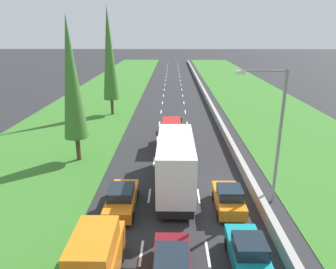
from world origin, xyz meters
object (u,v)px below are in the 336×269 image
at_px(teal_hatchback_right_lane, 248,252).
at_px(orange_van_left_lane, 96,260).
at_px(maroon_sedan_centre_lane, 172,267).
at_px(orange_sedan_left_lane, 122,198).
at_px(white_box_truck_centre_lane, 175,161).
at_px(poplar_tree_third, 109,54).
at_px(red_van_centre_lane, 172,134).
at_px(poplar_tree_second, 71,79).
at_px(street_light_mast, 275,129).
at_px(orange_hatchback_right_lane, 229,198).
at_px(green_hatchback_centre_lane, 175,123).

xyz_separation_m(teal_hatchback_right_lane, orange_van_left_lane, (-7.13, -1.26, 0.56)).
distance_m(maroon_sedan_centre_lane, orange_van_left_lane, 3.47).
bearing_deg(orange_sedan_left_lane, maroon_sedan_centre_lane, -61.99).
xyz_separation_m(teal_hatchback_right_lane, white_box_truck_centre_lane, (-3.49, 8.00, 1.35)).
height_order(orange_van_left_lane, poplar_tree_third, poplar_tree_third).
height_order(orange_van_left_lane, red_van_centre_lane, same).
bearing_deg(orange_van_left_lane, teal_hatchback_right_lane, 10.05).
bearing_deg(poplar_tree_third, orange_van_left_lane, -80.81).
relative_size(poplar_tree_second, street_light_mast, 1.39).
distance_m(orange_hatchback_right_lane, red_van_centre_lane, 12.19).
distance_m(red_van_centre_lane, street_light_mast, 12.96).
height_order(poplar_tree_third, street_light_mast, poplar_tree_third).
relative_size(teal_hatchback_right_lane, orange_sedan_left_lane, 0.87).
height_order(orange_sedan_left_lane, poplar_tree_second, poplar_tree_second).
bearing_deg(teal_hatchback_right_lane, poplar_tree_third, 112.33).
bearing_deg(maroon_sedan_centre_lane, teal_hatchback_right_lane, 15.66).
xyz_separation_m(maroon_sedan_centre_lane, teal_hatchback_right_lane, (3.72, 1.04, 0.02)).
height_order(white_box_truck_centre_lane, poplar_tree_third, poplar_tree_third).
relative_size(red_van_centre_lane, green_hatchback_centre_lane, 1.26).
bearing_deg(red_van_centre_lane, teal_hatchback_right_lane, -77.23).
bearing_deg(poplar_tree_second, white_box_truck_centre_lane, -31.27).
distance_m(orange_van_left_lane, street_light_mast, 13.02).
distance_m(teal_hatchback_right_lane, green_hatchback_centre_lane, 22.74).
height_order(white_box_truck_centre_lane, street_light_mast, street_light_mast).
distance_m(orange_hatchback_right_lane, green_hatchback_centre_lane, 17.67).
relative_size(red_van_centre_lane, poplar_tree_third, 0.34).
distance_m(orange_sedan_left_lane, green_hatchback_centre_lane, 17.77).
bearing_deg(red_van_centre_lane, orange_van_left_lane, -100.51).
xyz_separation_m(orange_van_left_lane, white_box_truck_centre_lane, (3.64, 9.26, 0.78)).
xyz_separation_m(maroon_sedan_centre_lane, white_box_truck_centre_lane, (0.23, 9.04, 1.37)).
xyz_separation_m(maroon_sedan_centre_lane, poplar_tree_third, (-8.38, 30.50, 7.41)).
bearing_deg(poplar_tree_second, red_van_centre_lane, 22.43).
bearing_deg(orange_sedan_left_lane, poplar_tree_second, 122.35).
relative_size(red_van_centre_lane, poplar_tree_second, 0.39).
distance_m(orange_van_left_lane, green_hatchback_centre_lane, 24.05).
bearing_deg(white_box_truck_centre_lane, orange_hatchback_right_lane, -39.94).
distance_m(white_box_truck_centre_lane, poplar_tree_second, 11.37).
height_order(teal_hatchback_right_lane, poplar_tree_third, poplar_tree_third).
xyz_separation_m(maroon_sedan_centre_lane, red_van_centre_lane, (-0.07, 17.76, 0.59)).
height_order(red_van_centre_lane, street_light_mast, street_light_mast).
relative_size(orange_van_left_lane, street_light_mast, 0.54).
bearing_deg(orange_sedan_left_lane, street_light_mast, 6.78).
bearing_deg(orange_van_left_lane, green_hatchback_centre_lane, 81.01).
bearing_deg(teal_hatchback_right_lane, poplar_tree_second, 132.51).
xyz_separation_m(red_van_centre_lane, poplar_tree_third, (-8.31, 12.73, 6.82)).
bearing_deg(orange_van_left_lane, poplar_tree_third, 99.19).
bearing_deg(orange_hatchback_right_lane, green_hatchback_centre_lane, 100.81).
height_order(orange_hatchback_right_lane, street_light_mast, street_light_mast).
distance_m(poplar_tree_second, poplar_tree_third, 16.21).
bearing_deg(street_light_mast, orange_van_left_lane, -142.91).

